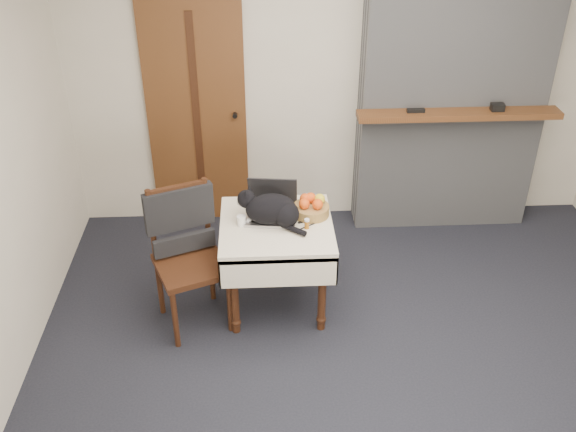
# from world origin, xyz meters

# --- Properties ---
(ground) EXTENTS (4.50, 4.50, 0.00)m
(ground) POSITION_xyz_m (0.00, 0.00, 0.00)
(ground) COLOR black
(ground) RESTS_ON ground
(room_shell) EXTENTS (4.52, 4.01, 2.61)m
(room_shell) POSITION_xyz_m (0.00, 0.46, 1.76)
(room_shell) COLOR beige
(room_shell) RESTS_ON ground
(door) EXTENTS (0.82, 0.10, 2.00)m
(door) POSITION_xyz_m (-1.20, 1.97, 1.00)
(door) COLOR brown
(door) RESTS_ON ground
(chimney) EXTENTS (1.62, 0.48, 2.60)m
(chimney) POSITION_xyz_m (0.90, 1.85, 1.30)
(chimney) COLOR gray
(chimney) RESTS_ON ground
(side_table) EXTENTS (0.78, 0.78, 0.70)m
(side_table) POSITION_xyz_m (-0.58, 0.70, 0.59)
(side_table) COLOR #3E1E11
(side_table) RESTS_ON ground
(laptop) EXTENTS (0.38, 0.34, 0.26)m
(laptop) POSITION_xyz_m (-0.61, 0.82, 0.76)
(laptop) COLOR #B7B7BC
(laptop) RESTS_ON side_table
(cat) EXTENTS (0.48, 0.36, 0.26)m
(cat) POSITION_xyz_m (-0.61, 0.71, 0.81)
(cat) COLOR black
(cat) RESTS_ON side_table
(cream_jar) EXTENTS (0.06, 0.06, 0.07)m
(cream_jar) POSITION_xyz_m (-0.82, 0.69, 0.74)
(cream_jar) COLOR white
(cream_jar) RESTS_ON side_table
(pill_bottle) EXTENTS (0.04, 0.04, 0.07)m
(pill_bottle) POSITION_xyz_m (-0.38, 0.63, 0.74)
(pill_bottle) COLOR #A05C13
(pill_bottle) RESTS_ON side_table
(fruit_basket) EXTENTS (0.26, 0.26, 0.15)m
(fruit_basket) POSITION_xyz_m (-0.33, 0.81, 0.76)
(fruit_basket) COLOR #AF8846
(fruit_basket) RESTS_ON side_table
(desk_clutter) EXTENTS (0.15, 0.06, 0.01)m
(desk_clutter) POSITION_xyz_m (-0.36, 0.72, 0.70)
(desk_clutter) COLOR black
(desk_clutter) RESTS_ON side_table
(chair) EXTENTS (0.60, 0.59, 1.03)m
(chair) POSITION_xyz_m (-1.21, 0.62, 0.66)
(chair) COLOR #3E1E11
(chair) RESTS_ON ground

